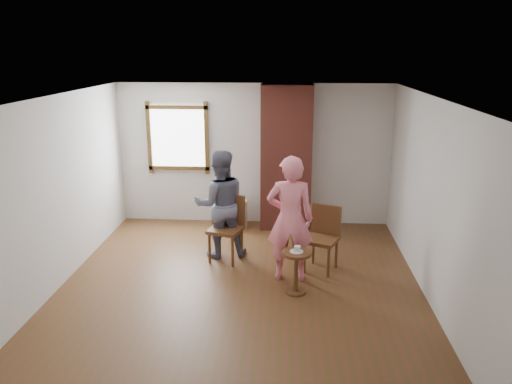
% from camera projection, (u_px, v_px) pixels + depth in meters
% --- Properties ---
extents(ground, '(5.50, 5.50, 0.00)m').
position_uv_depth(ground, '(240.00, 287.00, 6.93)').
color(ground, brown).
rests_on(ground, ground).
extents(room_shell, '(5.04, 5.52, 2.62)m').
position_uv_depth(room_shell, '(239.00, 151.00, 7.01)').
color(room_shell, silver).
rests_on(room_shell, ground).
extents(brick_chimney, '(0.90, 0.50, 2.60)m').
position_uv_depth(brick_chimney, '(286.00, 158.00, 8.92)').
color(brick_chimney, brown).
rests_on(brick_chimney, ground).
extents(stoneware_crock, '(0.50, 0.50, 0.52)m').
position_uv_depth(stoneware_crock, '(236.00, 214.00, 9.17)').
color(stoneware_crock, beige).
rests_on(stoneware_crock, ground).
extents(dark_pot, '(0.20, 0.20, 0.17)m').
position_uv_depth(dark_pot, '(227.00, 223.00, 9.20)').
color(dark_pot, black).
rests_on(dark_pot, ground).
extents(dining_chair_left, '(0.58, 0.58, 1.01)m').
position_uv_depth(dining_chair_left, '(228.00, 224.00, 7.73)').
color(dining_chair_left, brown).
rests_on(dining_chair_left, ground).
extents(dining_chair_right, '(0.59, 0.59, 0.97)m').
position_uv_depth(dining_chair_right, '(323.00, 234.00, 7.38)').
color(dining_chair_right, brown).
rests_on(dining_chair_right, ground).
extents(side_table, '(0.40, 0.40, 0.60)m').
position_uv_depth(side_table, '(296.00, 265.00, 6.66)').
color(side_table, brown).
rests_on(side_table, ground).
extents(cake_plate, '(0.18, 0.18, 0.01)m').
position_uv_depth(cake_plate, '(296.00, 251.00, 6.61)').
color(cake_plate, white).
rests_on(cake_plate, side_table).
extents(cake_slice, '(0.08, 0.07, 0.06)m').
position_uv_depth(cake_slice, '(297.00, 249.00, 6.60)').
color(cake_slice, white).
rests_on(cake_slice, cake_plate).
extents(man, '(0.96, 0.83, 1.71)m').
position_uv_depth(man, '(220.00, 204.00, 7.78)').
color(man, '#121833').
rests_on(man, ground).
extents(person_pink, '(0.66, 0.44, 1.81)m').
position_uv_depth(person_pink, '(290.00, 219.00, 6.95)').
color(person_pink, pink).
rests_on(person_pink, ground).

